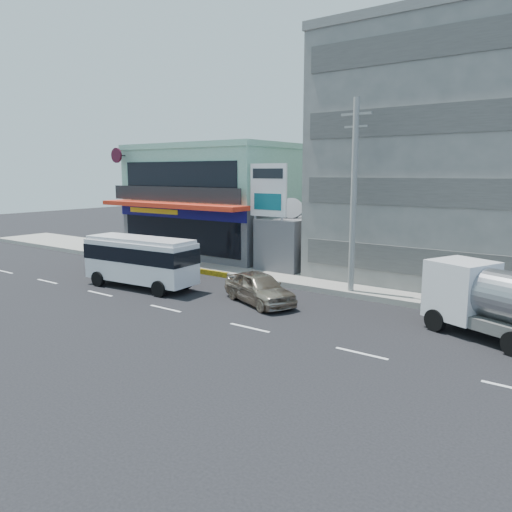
{
  "coord_description": "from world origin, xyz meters",
  "views": [
    {
      "loc": [
        17.01,
        -15.87,
        6.39
      ],
      "look_at": [
        2.3,
        4.12,
        2.2
      ],
      "focal_mm": 35.0,
      "sensor_mm": 36.0,
      "label": 1
    }
  ],
  "objects_px": {
    "satellite_dish": "(291,217)",
    "utility_pole_near": "(354,197)",
    "concrete_building": "(477,161)",
    "motorcycle_rider": "(167,263)",
    "shop_building": "(224,203)",
    "minibus": "(140,258)",
    "sedan": "(259,288)",
    "billboard": "(268,196)"
  },
  "relations": [
    {
      "from": "concrete_building",
      "to": "billboard",
      "type": "bearing_deg",
      "value": -151.08
    },
    {
      "from": "utility_pole_near",
      "to": "motorcycle_rider",
      "type": "height_order",
      "value": "utility_pole_near"
    },
    {
      "from": "satellite_dish",
      "to": "sedan",
      "type": "distance_m",
      "value": 8.61
    },
    {
      "from": "shop_building",
      "to": "billboard",
      "type": "xyz_separation_m",
      "value": [
        7.5,
        -4.75,
        0.93
      ]
    },
    {
      "from": "concrete_building",
      "to": "sedan",
      "type": "distance_m",
      "value": 14.88
    },
    {
      "from": "minibus",
      "to": "sedan",
      "type": "distance_m",
      "value": 7.43
    },
    {
      "from": "satellite_dish",
      "to": "motorcycle_rider",
      "type": "bearing_deg",
      "value": -139.39
    },
    {
      "from": "minibus",
      "to": "motorcycle_rider",
      "type": "distance_m",
      "value": 4.13
    },
    {
      "from": "satellite_dish",
      "to": "motorcycle_rider",
      "type": "xyz_separation_m",
      "value": [
        -5.99,
        -5.14,
        -2.88
      ]
    },
    {
      "from": "shop_building",
      "to": "motorcycle_rider",
      "type": "distance_m",
      "value": 8.96
    },
    {
      "from": "concrete_building",
      "to": "utility_pole_near",
      "type": "bearing_deg",
      "value": -117.76
    },
    {
      "from": "minibus",
      "to": "sedan",
      "type": "height_order",
      "value": "minibus"
    },
    {
      "from": "shop_building",
      "to": "concrete_building",
      "type": "bearing_deg",
      "value": 3.35
    },
    {
      "from": "shop_building",
      "to": "satellite_dish",
      "type": "height_order",
      "value": "shop_building"
    },
    {
      "from": "concrete_building",
      "to": "motorcycle_rider",
      "type": "distance_m",
      "value": 19.47
    },
    {
      "from": "shop_building",
      "to": "satellite_dish",
      "type": "bearing_deg",
      "value": -20.21
    },
    {
      "from": "satellite_dish",
      "to": "utility_pole_near",
      "type": "bearing_deg",
      "value": -30.96
    },
    {
      "from": "billboard",
      "to": "concrete_building",
      "type": "bearing_deg",
      "value": 28.92
    },
    {
      "from": "satellite_dish",
      "to": "sedan",
      "type": "bearing_deg",
      "value": -68.38
    },
    {
      "from": "concrete_building",
      "to": "motorcycle_rider",
      "type": "bearing_deg",
      "value": -150.26
    },
    {
      "from": "satellite_dish",
      "to": "utility_pole_near",
      "type": "distance_m",
      "value": 7.17
    },
    {
      "from": "billboard",
      "to": "motorcycle_rider",
      "type": "relative_size",
      "value": 3.26
    },
    {
      "from": "sedan",
      "to": "billboard",
      "type": "bearing_deg",
      "value": 54.32
    },
    {
      "from": "utility_pole_near",
      "to": "satellite_dish",
      "type": "bearing_deg",
      "value": 149.04
    },
    {
      "from": "minibus",
      "to": "sedan",
      "type": "bearing_deg",
      "value": 9.29
    },
    {
      "from": "motorcycle_rider",
      "to": "satellite_dish",
      "type": "bearing_deg",
      "value": 40.61
    },
    {
      "from": "billboard",
      "to": "motorcycle_rider",
      "type": "height_order",
      "value": "billboard"
    },
    {
      "from": "shop_building",
      "to": "sedan",
      "type": "distance_m",
      "value": 15.55
    },
    {
      "from": "motorcycle_rider",
      "to": "concrete_building",
      "type": "bearing_deg",
      "value": 29.74
    },
    {
      "from": "motorcycle_rider",
      "to": "billboard",
      "type": "bearing_deg",
      "value": 31.29
    },
    {
      "from": "concrete_building",
      "to": "sedan",
      "type": "xyz_separation_m",
      "value": [
        -7.0,
        -11.57,
        -6.22
      ]
    },
    {
      "from": "shop_building",
      "to": "motorcycle_rider",
      "type": "height_order",
      "value": "shop_building"
    },
    {
      "from": "utility_pole_near",
      "to": "minibus",
      "type": "xyz_separation_m",
      "value": [
        -10.28,
        -5.16,
        -3.47
      ]
    },
    {
      "from": "shop_building",
      "to": "concrete_building",
      "type": "relative_size",
      "value": 0.77
    },
    {
      "from": "shop_building",
      "to": "utility_pole_near",
      "type": "height_order",
      "value": "utility_pole_near"
    },
    {
      "from": "utility_pole_near",
      "to": "sedan",
      "type": "relative_size",
      "value": 2.18
    },
    {
      "from": "sedan",
      "to": "motorcycle_rider",
      "type": "height_order",
      "value": "motorcycle_rider"
    },
    {
      "from": "shop_building",
      "to": "minibus",
      "type": "distance_m",
      "value": 12.5
    },
    {
      "from": "shop_building",
      "to": "satellite_dish",
      "type": "distance_m",
      "value": 8.54
    },
    {
      "from": "satellite_dish",
      "to": "minibus",
      "type": "distance_m",
      "value": 9.94
    },
    {
      "from": "satellite_dish",
      "to": "utility_pole_near",
      "type": "height_order",
      "value": "utility_pole_near"
    },
    {
      "from": "shop_building",
      "to": "satellite_dish",
      "type": "relative_size",
      "value": 8.27
    }
  ]
}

